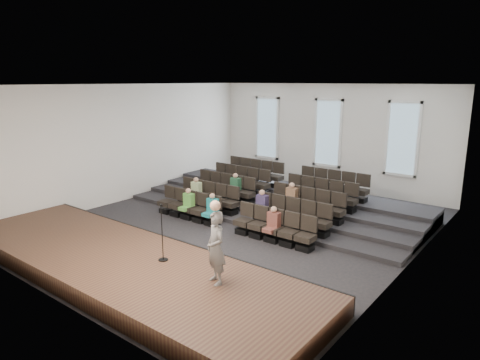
# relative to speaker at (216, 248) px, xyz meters

# --- Properties ---
(ground) EXTENTS (14.00, 14.00, 0.00)m
(ground) POSITION_rel_speaker_xyz_m (-3.04, 4.70, -1.37)
(ground) COLOR black
(ground) RESTS_ON ground
(ceiling) EXTENTS (12.00, 14.00, 0.02)m
(ceiling) POSITION_rel_speaker_xyz_m (-3.04, 4.70, 3.64)
(ceiling) COLOR white
(ceiling) RESTS_ON ground
(wall_back) EXTENTS (12.00, 0.04, 5.00)m
(wall_back) POSITION_rel_speaker_xyz_m (-3.04, 11.72, 1.13)
(wall_back) COLOR white
(wall_back) RESTS_ON ground
(wall_front) EXTENTS (12.00, 0.04, 5.00)m
(wall_front) POSITION_rel_speaker_xyz_m (-3.04, -2.32, 1.13)
(wall_front) COLOR white
(wall_front) RESTS_ON ground
(wall_left) EXTENTS (0.04, 14.00, 5.00)m
(wall_left) POSITION_rel_speaker_xyz_m (-9.06, 4.70, 1.13)
(wall_left) COLOR white
(wall_left) RESTS_ON ground
(wall_right) EXTENTS (0.04, 14.00, 5.00)m
(wall_right) POSITION_rel_speaker_xyz_m (2.98, 4.70, 1.13)
(wall_right) COLOR white
(wall_right) RESTS_ON ground
(stage) EXTENTS (11.80, 3.60, 0.50)m
(stage) POSITION_rel_speaker_xyz_m (-3.04, -0.40, -1.12)
(stage) COLOR #442F1D
(stage) RESTS_ON ground
(stage_lip) EXTENTS (11.80, 0.06, 0.52)m
(stage_lip) POSITION_rel_speaker_xyz_m (-3.04, 1.37, -1.12)
(stage_lip) COLOR black
(stage_lip) RESTS_ON ground
(risers) EXTENTS (11.80, 4.80, 0.60)m
(risers) POSITION_rel_speaker_xyz_m (-3.04, 7.87, -1.17)
(risers) COLOR black
(risers) RESTS_ON ground
(seating_rows) EXTENTS (6.80, 4.70, 1.67)m
(seating_rows) POSITION_rel_speaker_xyz_m (-3.04, 6.24, -0.69)
(seating_rows) COLOR black
(seating_rows) RESTS_ON ground
(windows) EXTENTS (8.44, 0.10, 3.24)m
(windows) POSITION_rel_speaker_xyz_m (-3.04, 11.65, 1.33)
(windows) COLOR white
(windows) RESTS_ON wall_back
(audience) EXTENTS (4.85, 2.64, 1.10)m
(audience) POSITION_rel_speaker_xyz_m (-3.40, 5.00, -0.56)
(audience) COLOR #5BAC44
(audience) RESTS_ON seating_rows
(speaker) EXTENTS (0.75, 0.64, 1.74)m
(speaker) POSITION_rel_speaker_xyz_m (0.00, 0.00, 0.00)
(speaker) COLOR #5F5C5A
(speaker) RESTS_ON stage
(mic_stand) EXTENTS (0.26, 0.26, 1.56)m
(mic_stand) POSITION_rel_speaker_xyz_m (-1.97, 0.12, -0.41)
(mic_stand) COLOR black
(mic_stand) RESTS_ON stage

